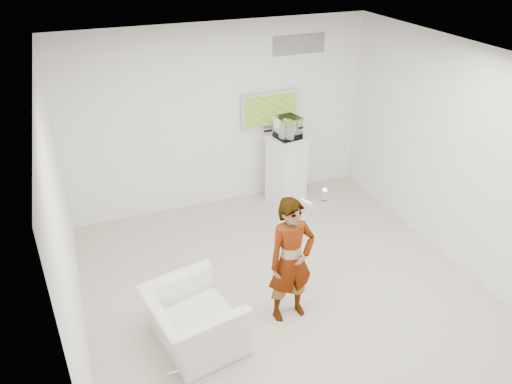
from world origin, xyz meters
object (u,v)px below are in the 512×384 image
(armchair, at_px, (194,320))
(floor_uplight, at_px, (324,196))
(tv, at_px, (270,110))
(person, at_px, (291,261))
(pedestal, at_px, (286,170))

(armchair, xyz_separation_m, floor_uplight, (2.94, 2.35, -0.21))
(tv, bearing_deg, person, -108.24)
(tv, relative_size, armchair, 0.94)
(armchair, distance_m, pedestal, 3.57)
(floor_uplight, bearing_deg, armchair, -141.39)
(tv, distance_m, floor_uplight, 1.74)
(tv, height_order, armchair, tv)
(person, distance_m, armchair, 1.30)
(tv, relative_size, pedestal, 0.86)
(tv, height_order, pedestal, tv)
(armchair, height_order, floor_uplight, armchair)
(tv, height_order, floor_uplight, tv)
(person, height_order, pedestal, person)
(person, distance_m, floor_uplight, 2.95)
(pedestal, xyz_separation_m, floor_uplight, (0.59, -0.32, -0.45))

